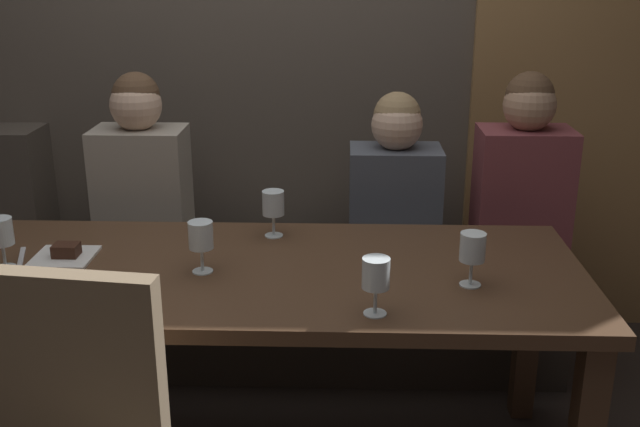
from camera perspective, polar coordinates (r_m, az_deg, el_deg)
name	(u,v)px	position (r m, az deg, el deg)	size (l,w,h in m)	color
arched_door	(581,31)	(3.48, 19.17, 12.94)	(0.90, 0.05, 2.55)	olive
dining_table	(234,293)	(2.42, -6.50, -5.99)	(2.20, 0.84, 0.74)	#412B1C
banquette_bench	(261,314)	(3.23, -4.48, -7.62)	(2.50, 0.44, 0.45)	#312A23
diner_redhead	(142,178)	(3.08, -13.34, 2.61)	(0.36, 0.24, 0.80)	#9E9384
diner_bearded	(395,188)	(3.01, 5.69, 1.93)	(0.36, 0.24, 0.72)	#4C515B
diner_far_end	(523,181)	(3.06, 15.09, 2.41)	(0.36, 0.24, 0.81)	brown
wine_glass_far_left	(273,205)	(2.60, -3.56, 0.63)	(0.08, 0.08, 0.16)	silver
wine_glass_near_left	(201,238)	(2.32, -9.01, -1.83)	(0.08, 0.08, 0.16)	silver
wine_glass_end_right	(1,233)	(2.52, -23.02, -1.36)	(0.08, 0.08, 0.16)	silver
wine_glass_near_right	(376,275)	(2.03, 4.26, -4.65)	(0.08, 0.08, 0.16)	silver
wine_glass_far_right	(473,249)	(2.24, 11.48, -2.62)	(0.08, 0.08, 0.16)	silver
dessert_plate	(65,255)	(2.56, -18.76, -2.96)	(0.19, 0.19, 0.05)	white
fork_on_table	(21,257)	(2.62, -21.67, -3.08)	(0.02, 0.17, 0.01)	silver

